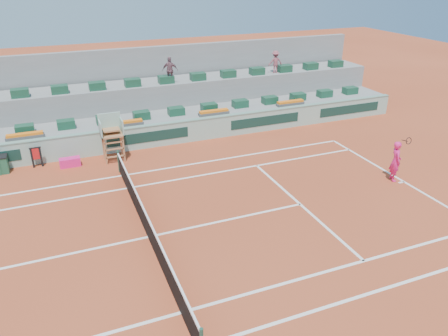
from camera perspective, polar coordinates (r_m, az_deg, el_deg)
The scene contains 16 objects.
ground at distance 16.37m, azimuth -9.87°, elevation -8.88°, with size 90.00×90.00×0.00m, color #A03B1F.
seating_tier_lower at distance 25.67m, azimuth -15.38°, elevation 4.98°, with size 36.00×4.00×1.20m, color gray.
seating_tier_upper at distance 26.97m, azimuth -16.02°, elevation 7.44°, with size 36.00×2.40×2.60m, color gray.
stadium_back_wall at distance 28.27m, azimuth -16.66°, elevation 10.06°, with size 36.00×0.40×4.40m, color gray.
player_bag at distance 22.71m, azimuth -19.47°, elevation 0.72°, with size 0.98×0.44×0.44m, color #FB207D.
spectator_mid at distance 26.47m, azimuth -7.05°, elevation 12.56°, with size 0.91×0.38×1.55m, color #7E545D.
spectator_right at distance 29.18m, azimuth 6.72°, elevation 13.62°, with size 0.92×0.53×1.42m, color #924952.
court_lines at distance 16.36m, azimuth -9.87°, elevation -8.87°, with size 23.89×11.09×0.01m.
tennis_net at distance 16.08m, azimuth -10.01°, elevation -7.32°, with size 0.10×11.97×1.10m.
advertising_hoarding at distance 23.60m, azimuth -14.59°, elevation 3.39°, with size 36.00×0.34×1.26m.
umpire_chair at distance 22.35m, azimuth -14.51°, elevation 4.68°, with size 1.10×0.90×2.40m.
seat_row_lower at distance 24.56m, azimuth -15.30°, elevation 6.12°, with size 32.90×0.60×0.44m.
seat_row_upper at distance 25.99m, azimuth -16.25°, elevation 10.27°, with size 32.90×0.60×0.44m.
flower_planters at distance 23.73m, azimuth -18.58°, elevation 4.80°, with size 26.80×0.36×0.28m.
towel_rack at distance 23.08m, azimuth -23.32°, elevation 1.51°, with size 0.54×0.09×1.03m.
tennis_player at distance 21.24m, azimuth 21.52°, elevation 0.86°, with size 0.68×0.97×2.28m.
Camera 1 is at (-2.43, -13.42, 9.05)m, focal length 35.00 mm.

